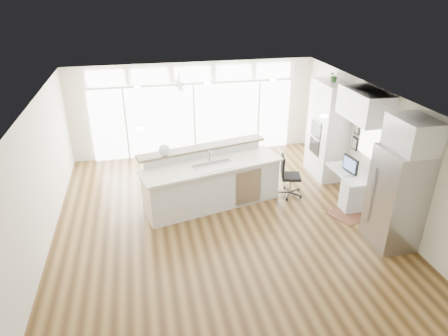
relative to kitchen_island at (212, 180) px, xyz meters
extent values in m
cube|color=#432D14|center=(0.06, -0.82, -0.65)|extent=(7.00, 8.00, 0.02)
cube|color=silver|center=(0.06, -0.82, 2.06)|extent=(7.00, 8.00, 0.02)
cube|color=beige|center=(0.06, 3.18, 0.71)|extent=(7.00, 0.04, 2.70)
cube|color=beige|center=(0.06, -4.82, 0.71)|extent=(7.00, 0.04, 2.70)
cube|color=beige|center=(-3.44, -0.82, 0.71)|extent=(0.04, 8.00, 2.70)
cube|color=beige|center=(3.56, -0.82, 0.71)|extent=(0.04, 8.00, 2.70)
cube|color=silver|center=(0.06, 3.12, 0.41)|extent=(5.80, 0.06, 2.08)
cube|color=silver|center=(0.06, 3.12, 1.74)|extent=(5.90, 0.06, 0.40)
cube|color=white|center=(3.52, -0.52, 0.91)|extent=(0.04, 0.85, 0.85)
cube|color=silver|center=(-0.44, 1.98, 1.84)|extent=(1.16, 1.16, 0.32)
cube|color=white|center=(0.06, -0.62, 2.04)|extent=(3.40, 3.00, 0.02)
cube|color=silver|center=(3.23, 0.98, 0.61)|extent=(0.64, 1.20, 2.50)
cube|color=silver|center=(3.19, -0.52, -0.26)|extent=(0.72, 1.30, 0.76)
cube|color=silver|center=(3.23, -0.52, 1.71)|extent=(0.64, 1.30, 0.64)
cube|color=#A3A3A7|center=(3.17, -2.17, 0.36)|extent=(0.76, 0.90, 2.00)
cube|color=silver|center=(3.23, -2.17, 1.66)|extent=(0.64, 0.90, 0.60)
cube|color=black|center=(3.52, 0.10, 0.76)|extent=(0.06, 0.22, 0.80)
cube|color=silver|center=(0.00, 0.00, 0.00)|extent=(3.42, 1.94, 1.28)
cube|color=#3C1C13|center=(3.01, -1.03, -0.63)|extent=(1.15, 1.00, 0.01)
cube|color=black|center=(1.92, 0.06, -0.13)|extent=(0.64, 0.61, 1.03)
sphere|color=silver|center=(-1.02, 0.17, 0.77)|extent=(0.28, 0.28, 0.26)
cube|color=black|center=(3.11, -0.52, 0.33)|extent=(0.16, 0.50, 0.41)
cube|color=silver|center=(2.94, -0.52, 0.13)|extent=(0.17, 0.34, 0.02)
imported|color=#295625|center=(3.23, 0.98, 1.97)|extent=(0.30, 0.32, 0.22)
camera|label=1|loc=(-1.43, -7.93, 4.16)|focal=32.00mm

